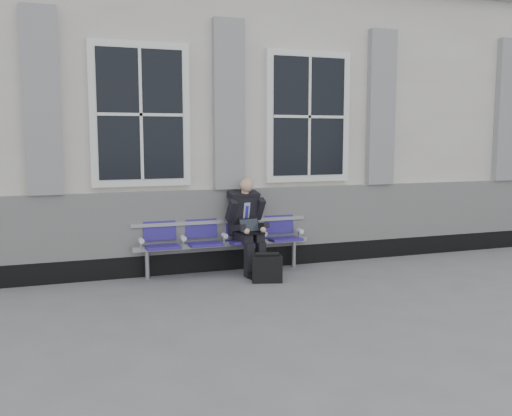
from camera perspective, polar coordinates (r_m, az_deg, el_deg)
name	(u,v)px	position (r m, az deg, el deg)	size (l,w,h in m)	color
ground	(329,289)	(7.51, 7.27, -8.00)	(70.00, 70.00, 0.00)	slate
station_building	(243,122)	(10.46, -1.34, 8.62)	(14.40, 4.40, 4.49)	silver
bench	(223,235)	(8.22, -3.30, -2.68)	(2.60, 0.47, 0.91)	#9EA0A3
businessman	(247,222)	(8.16, -0.94, -1.36)	(0.56, 0.76, 1.37)	black
briefcase	(267,268)	(7.72, 1.12, -6.05)	(0.43, 0.28, 0.41)	black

